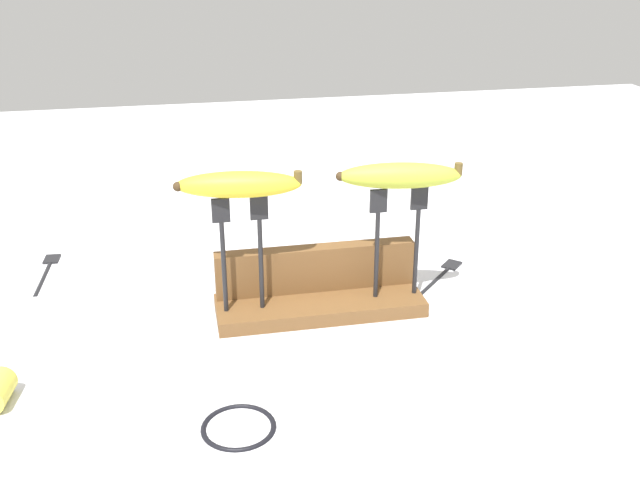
{
  "coord_description": "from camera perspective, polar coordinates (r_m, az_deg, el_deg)",
  "views": [
    {
      "loc": [
        -0.2,
        -1.0,
        0.56
      ],
      "look_at": [
        0.0,
        0.0,
        0.12
      ],
      "focal_mm": 41.63,
      "sensor_mm": 36.0,
      "label": 1
    }
  ],
  "objects": [
    {
      "name": "fork_fallen_far",
      "position": [
        1.3,
        9.26,
        -2.61
      ],
      "size": [
        0.14,
        0.15,
        0.01
      ],
      "color": "black",
      "rests_on": "ground"
    },
    {
      "name": "fork_stand_left",
      "position": [
        1.09,
        -6.05,
        -0.28
      ],
      "size": [
        0.08,
        0.01,
        0.18
      ],
      "color": "black",
      "rests_on": "wooden_board"
    },
    {
      "name": "wooden_board",
      "position": [
        1.16,
        -0.0,
        -5.05
      ],
      "size": [
        0.32,
        0.1,
        0.02
      ],
      "primitive_type": "cube",
      "color": "brown",
      "rests_on": "ground"
    },
    {
      "name": "ground_plane",
      "position": [
        1.17,
        -0.0,
        -5.54
      ],
      "size": [
        3.0,
        3.0,
        0.0
      ],
      "primitive_type": "plane",
      "color": "silver"
    },
    {
      "name": "banana_raised_right",
      "position": [
        1.1,
        6.17,
        4.95
      ],
      "size": [
        0.19,
        0.07,
        0.04
      ],
      "color": "#B2C138",
      "rests_on": "fork_stand_right"
    },
    {
      "name": "banana_raised_left",
      "position": [
        1.05,
        -6.26,
        4.27
      ],
      "size": [
        0.18,
        0.07,
        0.04
      ],
      "color": "yellow",
      "rests_on": "fork_stand_left"
    },
    {
      "name": "board_backstop",
      "position": [
        1.17,
        -0.36,
        -2.16
      ],
      "size": [
        0.32,
        0.03,
        0.07
      ],
      "primitive_type": "cube",
      "color": "brown",
      "rests_on": "wooden_board"
    },
    {
      "name": "wire_coil",
      "position": [
        0.93,
        -6.28,
        -13.98
      ],
      "size": [
        0.09,
        0.09,
        0.01
      ],
      "primitive_type": "torus",
      "color": "black",
      "rests_on": "ground"
    },
    {
      "name": "fork_fallen_near",
      "position": [
        1.39,
        -20.22,
        -1.99
      ],
      "size": [
        0.03,
        0.16,
        0.01
      ],
      "color": "black",
      "rests_on": "ground"
    },
    {
      "name": "fork_stand_right",
      "position": [
        1.13,
        5.98,
        0.61
      ],
      "size": [
        0.09,
        0.01,
        0.18
      ],
      "color": "black",
      "rests_on": "wooden_board"
    }
  ]
}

